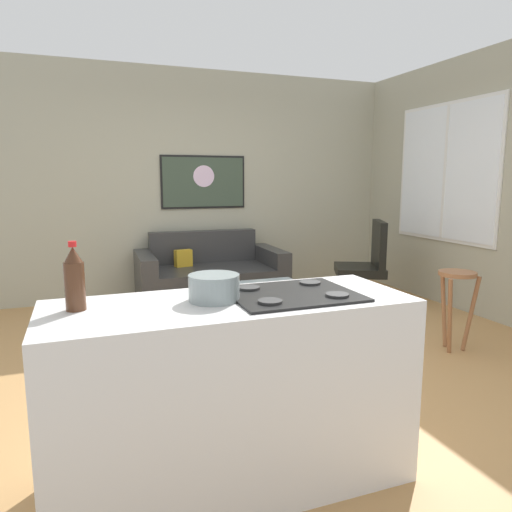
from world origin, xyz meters
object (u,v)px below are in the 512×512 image
Objects in this scene: bar_stool at (456,291)px; soda_bottle at (74,279)px; couch at (210,279)px; armchair at (367,264)px; mixing_bowl at (214,288)px; wall_painting at (204,182)px; coffee_table at (251,289)px.

bar_stool is 3.21m from soda_bottle.
armchair reaches higher than couch.
armchair is at bearing -21.45° from couch.
wall_painting is at bearing 76.33° from mixing_bowl.
armchair reaches higher than coffee_table.
soda_bottle is (-3.01, -0.97, 0.52)m from bar_stool.
couch is 1.58× the size of wall_painting.
wall_painting is (-1.66, 1.20, 0.95)m from armchair.
soda_bottle is at bearing -162.12° from bar_stool.
soda_bottle reaches higher than mixing_bowl.
mixing_bowl is 0.22× the size of wall_painting.
coffee_table is 1.47× the size of bar_stool.
armchair is 1.62m from bar_stool.
couch is at bearing -98.09° from wall_painting.
mixing_bowl is at bearing -104.52° from couch.
mixing_bowl reaches higher than bar_stool.
armchair is at bearing 45.47° from mixing_bowl.
bar_stool reaches higher than coffee_table.
couch is at bearing 95.69° from coffee_table.
soda_bottle reaches higher than coffee_table.
soda_bottle is 0.60m from mixing_bowl.
wall_painting is (-1.48, 2.81, 0.90)m from bar_stool.
bar_stool is at bearing -55.79° from couch.
armchair is 4.14m from soda_bottle.
couch is 2.78m from bar_stool.
wall_painting is at bearing 91.39° from coffee_table.
bar_stool is (1.56, -2.29, 0.24)m from couch.
wall_painting reaches higher than soda_bottle.
couch is 2.47× the size of bar_stool.
soda_bottle reaches higher than couch.
mixing_bowl is 3.97m from wall_painting.
bar_stool is at bearing -62.14° from wall_painting.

